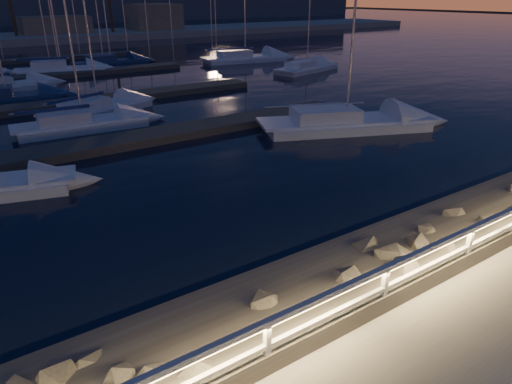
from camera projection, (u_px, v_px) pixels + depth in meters
ground at (439, 277)px, 10.73m from camera, size 400.00×400.00×0.00m
harbor_water at (82, 95)px, 34.75m from camera, size 400.00×440.00×0.60m
guard_rail at (443, 250)px, 10.38m from camera, size 44.11×0.12×1.06m
riprap at (292, 306)px, 10.05m from camera, size 34.59×2.80×1.26m
floating_docks at (77, 85)px, 35.49m from camera, size 22.00×36.00×0.40m
far_shore at (0, 37)px, 66.60m from camera, size 160.00×14.00×5.20m
sailboat_b at (79, 123)px, 24.26m from camera, size 7.18×2.66×11.98m
sailboat_c at (96, 108)px, 27.50m from camera, size 7.44×4.46×12.24m
sailboat_d at (341, 121)px, 24.37m from camera, size 9.62×6.01×15.82m
sailboat_f at (4, 97)px, 30.14m from camera, size 7.50×3.44×12.34m
sailboat_g at (2, 86)px, 33.89m from camera, size 7.53×3.67×12.33m
sailboat_h at (306, 67)px, 42.56m from camera, size 8.00×4.15×13.03m
sailboat_j at (59, 69)px, 41.13m from camera, size 8.26×4.20×13.57m
sailboat_k at (109, 62)px, 46.05m from camera, size 7.58×2.59×12.69m
sailboat_l at (243, 58)px, 48.61m from camera, size 9.66×4.37×15.79m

